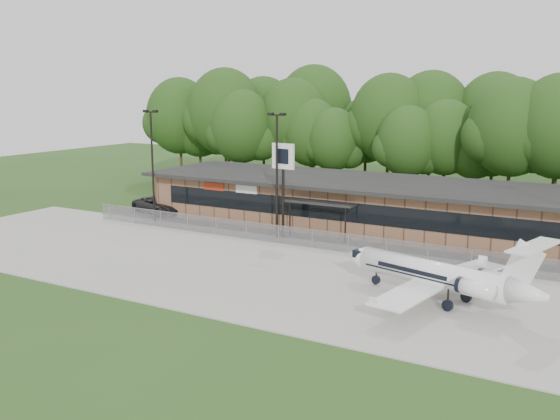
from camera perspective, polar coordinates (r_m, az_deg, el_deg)
The scene contains 11 objects.
ground at distance 35.29m, azimuth -6.68°, elevation -9.09°, with size 160.00×160.00×0.00m, color #28491A.
apron at distance 41.65m, azimuth -0.14°, elevation -5.79°, with size 64.00×18.00×0.08m, color #9E9B93.
parking_lot at distance 51.60m, azimuth 6.21°, elevation -2.55°, with size 50.00×9.00×0.06m, color #383835.
terminal at distance 55.18m, azimuth 8.09°, elevation 0.57°, with size 41.00×11.65×4.30m.
fence at distance 47.44m, azimuth 4.06°, elevation -2.79°, with size 46.00×0.04×1.52m.
treeline at distance 71.55m, azimuth 13.59°, elevation 7.05°, with size 72.00×12.00×15.00m, color #1F3711, non-canonical shape.
light_pole_left at distance 57.64m, azimuth -11.61°, elevation 4.72°, with size 1.55×0.30×10.23m.
light_pole_mid at distance 50.10m, azimuth -0.29°, elevation 4.02°, with size 1.55×0.30×10.23m.
business_jet at distance 36.83m, azimuth 14.36°, elevation -5.88°, with size 13.19×11.85×4.47m.
suv at distance 62.28m, azimuth -10.97°, elevation 0.44°, with size 2.84×6.16×1.71m, color #2A292C.
pole_sign at distance 50.15m, azimuth 0.29°, elevation 4.02°, with size 2.06×0.45×7.80m.
Camera 1 is at (19.78, -26.61, 12.10)m, focal length 40.00 mm.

